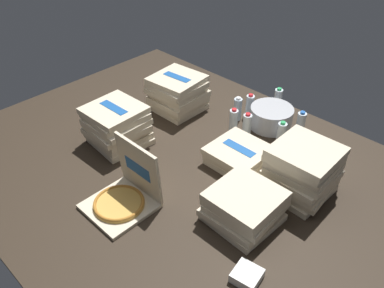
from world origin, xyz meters
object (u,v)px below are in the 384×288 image
object	(u,v)px
open_pizza_box	(124,194)
pizza_stack_right_mid	(178,93)
pizza_stack_center_near	(240,155)
water_bottle_0	(301,124)
pizza_stack_center_far	(117,126)
water_bottle_6	(238,109)
pizza_stack_right_near	(244,206)
water_bottle_4	(250,106)
ice_bucket	(271,117)
pizza_stack_right_far	(302,170)
water_bottle_1	(281,134)
water_bottle_5	(247,125)
water_bottle_2	(233,121)
napkin_pile	(247,276)
water_bottle_3	(278,99)

from	to	relation	value
open_pizza_box	pizza_stack_right_mid	xyz separation A→B (m)	(-0.55, 0.99, 0.07)
pizza_stack_center_near	water_bottle_0	xyz separation A→B (m)	(0.11, 0.58, 0.03)
pizza_stack_center_far	water_bottle_6	size ratio (longest dim) A/B	2.10
pizza_stack_right_near	water_bottle_4	size ratio (longest dim) A/B	2.02
open_pizza_box	ice_bucket	size ratio (longest dim) A/B	1.19
pizza_stack_right_far	water_bottle_1	world-z (taller)	pizza_stack_right_far
open_pizza_box	pizza_stack_right_near	bearing A→B (deg)	33.78
water_bottle_4	water_bottle_6	size ratio (longest dim) A/B	1.00
water_bottle_4	water_bottle_0	bearing A→B (deg)	8.09
water_bottle_5	water_bottle_6	world-z (taller)	same
water_bottle_2	napkin_pile	xyz separation A→B (m)	(0.88, -0.96, -0.07)
water_bottle_3	water_bottle_4	world-z (taller)	same
open_pizza_box	water_bottle_5	size ratio (longest dim) A/B	1.98
water_bottle_2	napkin_pile	bearing A→B (deg)	-47.51
pizza_stack_center_near	water_bottle_1	bearing A→B (deg)	77.62
water_bottle_5	water_bottle_6	size ratio (longest dim) A/B	1.00
napkin_pile	open_pizza_box	bearing A→B (deg)	-173.87
water_bottle_2	water_bottle_5	xyz separation A→B (m)	(0.11, 0.02, 0.00)
pizza_stack_right_near	water_bottle_0	world-z (taller)	pizza_stack_right_near
water_bottle_0	water_bottle_5	size ratio (longest dim) A/B	1.00
water_bottle_2	water_bottle_3	world-z (taller)	same
pizza_stack_right_far	water_bottle_6	xyz separation A→B (m)	(-0.80, 0.38, -0.07)
water_bottle_4	pizza_stack_right_far	bearing A→B (deg)	-32.30
pizza_stack_center_near	water_bottle_4	size ratio (longest dim) A/B	1.99
pizza_stack_right_mid	pizza_stack_right_near	distance (m)	1.29
water_bottle_6	water_bottle_4	bearing A→B (deg)	69.25
pizza_stack_right_far	pizza_stack_center_near	bearing A→B (deg)	-174.75
pizza_stack_right_mid	ice_bucket	distance (m)	0.77
water_bottle_0	pizza_stack_center_far	bearing A→B (deg)	-131.39
pizza_stack_center_near	water_bottle_6	size ratio (longest dim) A/B	1.99
pizza_stack_center_far	water_bottle_0	xyz separation A→B (m)	(0.90, 1.02, -0.05)
open_pizza_box	water_bottle_5	distance (m)	1.08
pizza_stack_right_mid	napkin_pile	world-z (taller)	pizza_stack_right_mid
pizza_stack_right_far	open_pizza_box	bearing A→B (deg)	-129.99
pizza_stack_right_far	water_bottle_0	size ratio (longest dim) A/B	2.03
open_pizza_box	pizza_stack_right_mid	size ratio (longest dim) A/B	0.95
pizza_stack_right_mid	water_bottle_5	bearing A→B (deg)	8.04
pizza_stack_right_far	water_bottle_2	bearing A→B (deg)	162.68
ice_bucket	water_bottle_6	distance (m)	0.27
ice_bucket	water_bottle_2	bearing A→B (deg)	-122.33
water_bottle_1	napkin_pile	distance (m)	1.19
water_bottle_1	napkin_pile	xyz separation A→B (m)	(0.53, -1.07, -0.07)
pizza_stack_right_far	napkin_pile	bearing A→B (deg)	-77.48
ice_bucket	water_bottle_4	xyz separation A→B (m)	(-0.21, -0.00, 0.01)
open_pizza_box	water_bottle_3	xyz separation A→B (m)	(0.04, 1.55, 0.02)
pizza_stack_right_far	water_bottle_1	size ratio (longest dim) A/B	2.03
water_bottle_2	napkin_pile	distance (m)	1.31
pizza_stack_right_mid	water_bottle_6	world-z (taller)	pizza_stack_right_mid
pizza_stack_right_far	water_bottle_1	distance (m)	0.49
water_bottle_4	water_bottle_3	bearing A→B (deg)	66.41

